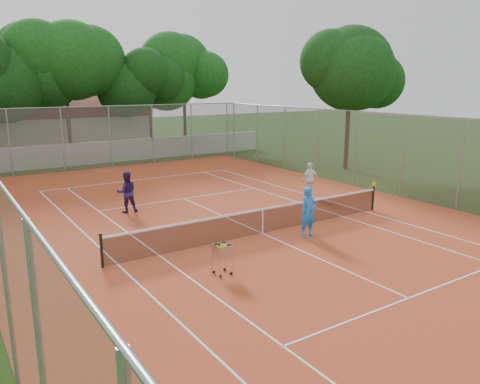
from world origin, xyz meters
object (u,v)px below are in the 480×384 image
player_far_right (310,179)px  clubhouse (40,123)px  player_near (308,212)px  player_far_left (127,192)px  ball_hopper (222,258)px  tennis_net (262,221)px

player_far_right → clubhouse: bearing=-74.5°
player_near → player_far_right: size_ratio=1.07×
clubhouse → player_far_left: 23.50m
player_near → ball_hopper: player_near is taller
tennis_net → ball_hopper: (-3.20, -2.44, 0.01)m
tennis_net → player_far_left: (-3.11, 5.56, 0.39)m
tennis_net → clubhouse: size_ratio=0.72×
player_near → player_far_right: player_near is taller
clubhouse → player_far_left: size_ratio=9.34×
tennis_net → player_far_left: size_ratio=6.76×
tennis_net → player_near: bearing=-45.6°
tennis_net → player_far_left: bearing=119.2°
clubhouse → player_far_left: clubhouse is taller
clubhouse → ball_hopper: bearing=-92.2°
player_near → tennis_net: bearing=134.6°
player_far_left → ball_hopper: size_ratio=1.75×
tennis_net → clubhouse: (-2.00, 29.00, 1.69)m
player_near → player_far_right: 6.24m
clubhouse → tennis_net: bearing=-86.1°
player_far_left → clubhouse: bearing=-82.0°
player_far_left → ball_hopper: 8.02m
player_near → player_far_left: 7.98m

